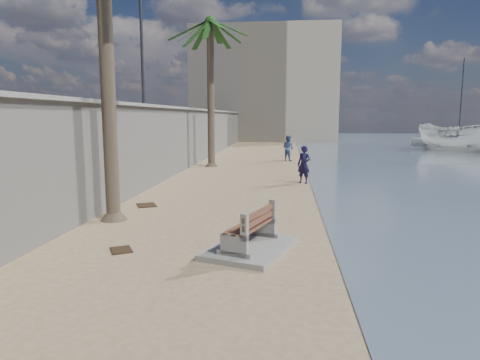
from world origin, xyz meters
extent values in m
plane|color=tan|center=(0.00, 0.00, 0.00)|extent=(140.00, 140.00, 0.00)
cube|color=gray|center=(-5.20, 20.00, 1.75)|extent=(0.45, 70.00, 3.50)
cube|color=gray|center=(-5.20, 20.00, 3.55)|extent=(0.80, 70.00, 0.12)
cube|color=#B7AA93|center=(-2.00, 52.00, 7.00)|extent=(18.00, 12.00, 14.00)
cube|color=gray|center=(0.07, 3.92, 0.06)|extent=(2.26, 2.73, 0.13)
cylinder|color=brown|center=(-4.28, 6.46, 4.13)|extent=(0.42, 0.42, 8.26)
cylinder|color=brown|center=(-3.73, 20.49, 4.35)|extent=(0.44, 0.44, 8.70)
cylinder|color=#2D2D33|center=(-5.10, 12.00, 6.11)|extent=(0.12, 0.12, 5.00)
imported|color=#161233|center=(1.70, 14.29, 1.01)|extent=(0.88, 0.80, 2.02)
imported|color=#455B8E|center=(1.01, 24.33, 0.99)|extent=(1.21, 1.18, 1.99)
imported|color=silver|center=(16.29, 34.34, 1.37)|extent=(4.31, 4.32, 3.54)
cube|color=silver|center=(20.92, 46.93, 0.25)|extent=(5.54, 6.11, 0.70)
cylinder|color=#2D2D33|center=(20.92, 46.93, 5.08)|extent=(0.12, 0.12, 9.16)
cube|color=#382616|center=(-3.97, 8.61, 0.01)|extent=(0.89, 0.96, 0.03)
cube|color=#382616|center=(-2.92, 3.61, 0.01)|extent=(0.68, 0.72, 0.03)
camera|label=1|loc=(0.86, -5.64, 3.10)|focal=32.00mm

